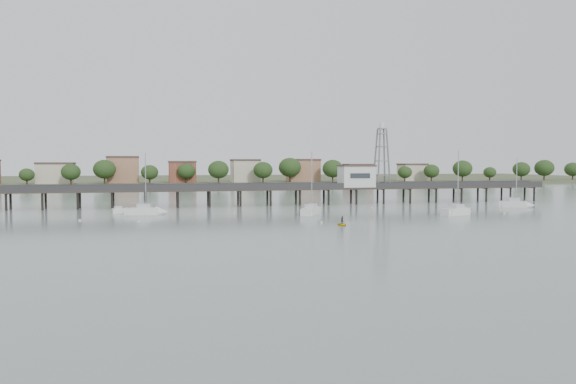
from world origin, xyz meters
name	(u,v)px	position (x,y,z in m)	size (l,w,h in m)	color
ground_plane	(338,241)	(0.00, 0.00, 0.00)	(500.00, 500.00, 0.00)	slate
pier	(254,189)	(0.00, 60.00, 3.79)	(150.00, 5.00, 5.50)	#2D2823
pier_building	(356,176)	(25.00, 60.00, 6.67)	(8.40, 5.40, 5.30)	silver
lattice_tower	(382,158)	(31.50, 60.00, 11.10)	(3.20, 3.20, 15.50)	slate
sailboat_c	(313,211)	(7.25, 36.35, 0.65)	(6.10, 7.57, 12.66)	white
sailboat_b	(150,211)	(-23.37, 42.53, 0.65)	(7.67, 3.46, 12.32)	white
sailboat_e	(519,204)	(56.27, 41.17, 0.65)	(6.90, 5.31, 11.49)	white
sailboat_d	(460,211)	(34.17, 28.47, 0.64)	(7.95, 5.26, 12.80)	white
white_tender	(122,211)	(-28.66, 46.92, 0.48)	(4.28, 2.61, 1.55)	white
yellow_dinghy	(342,225)	(6.17, 16.11, 0.00)	(1.88, 0.54, 2.63)	yellow
dinghy_occupant	(342,225)	(6.17, 16.11, 0.00)	(0.46, 1.26, 0.30)	black
mooring_buoys	(283,216)	(0.50, 32.81, 0.08)	(78.74, 25.69, 0.39)	beige
far_shore	(196,179)	(0.36, 239.58, 0.95)	(500.00, 170.00, 10.40)	#475133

